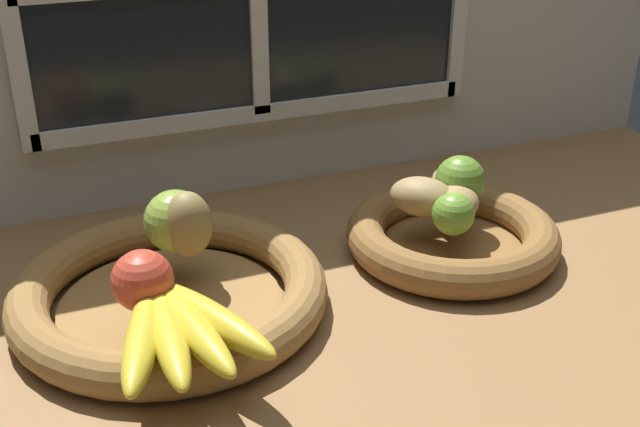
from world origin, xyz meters
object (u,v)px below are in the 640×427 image
Objects in this scene: apple_red_front at (143,281)px; pear_brown at (188,224)px; fruit_bowl_right at (452,236)px; banana_bunch_front at (177,327)px; potato_back at (451,186)px; potato_large at (455,203)px; lime_near at (453,214)px; lime_far at (460,180)px; fruit_bowl_left at (170,293)px; potato_oblong at (422,197)px; apple_green_back at (176,221)px.

pear_brown is (6.97, 9.27, 0.73)cm from apple_red_front.
apple_red_front is at bearing -171.33° from fruit_bowl_right.
fruit_bowl_right is at bearing 19.00° from banana_bunch_front.
pear_brown is at bearing -178.57° from potato_back.
lime_near reaches higher than potato_large.
lime_far is (0.93, -0.48, 0.86)cm from potato_back.
fruit_bowl_left is 14.00cm from banana_bunch_front.
pear_brown is at bearing 178.89° from potato_oblong.
apple_red_front is (-5.95, -11.14, -0.45)cm from apple_green_back.
fruit_bowl_left is at bearing 82.27° from banana_bunch_front.
potato_back is at bearing 5.96° from fruit_bowl_left.
lime_near is 8.75cm from lime_far.
lime_far is at bearing 54.16° from lime_near.
potato_back reaches higher than potato_large.
banana_bunch_front is at bearing -102.60° from apple_green_back.
fruit_bowl_left is 1.31× the size of fruit_bowl_right.
lime_far is (2.75, 3.54, 1.26)cm from potato_large.
fruit_bowl_left is 4.85× the size of apple_green_back.
pear_brown is at bearing -61.29° from apple_green_back.
potato_oblong is at bearing 24.20° from banana_bunch_front.
pear_brown is 1.07× the size of potato_large.
potato_oblong is at bearing -170.75° from lime_far.
apple_green_back is at bearing 178.43° from potato_back.
potato_large is at bearing -5.38° from pear_brown.
apple_red_front reaches higher than potato_oblong.
lime_far reaches higher than potato_back.
potato_large is (34.31, -5.00, -1.65)cm from apple_green_back.
lime_far is (2.75, 3.54, 5.88)cm from fruit_bowl_right.
apple_green_back is 1.14× the size of apple_red_front.
banana_bunch_front is at bearing -161.00° from fruit_bowl_right.
lime_near is at bearing 3.93° from apple_red_front.
potato_back is 1.32× the size of lime_near.
fruit_bowl_right is at bearing -5.38° from pear_brown.
banana_bunch_front reaches higher than fruit_bowl_right.
apple_red_front is 0.32× the size of banana_bunch_front.
fruit_bowl_left is at bearing 174.10° from lime_near.
fruit_bowl_left is 4.84× the size of potato_large.
apple_green_back reaches higher than fruit_bowl_left.
apple_green_back reaches higher than potato_large.
apple_red_front reaches higher than banana_bunch_front.
potato_back reaches higher than fruit_bowl_right.
lime_near is (0.93, -6.09, 0.16)cm from potato_oblong.
apple_red_front reaches higher than fruit_bowl_left.
potato_back is at bearing 65.56° from potato_large.
banana_bunch_front is (-5.10, -16.35, -2.32)cm from pear_brown.
apple_green_back is 2.15cm from pear_brown.
pear_brown is 17.29cm from banana_bunch_front.
potato_large is at bearing 90.00° from fruit_bowl_right.
pear_brown is (-33.29, 3.13, 6.54)cm from fruit_bowl_right.
fruit_bowl_left is 4.52× the size of pear_brown.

